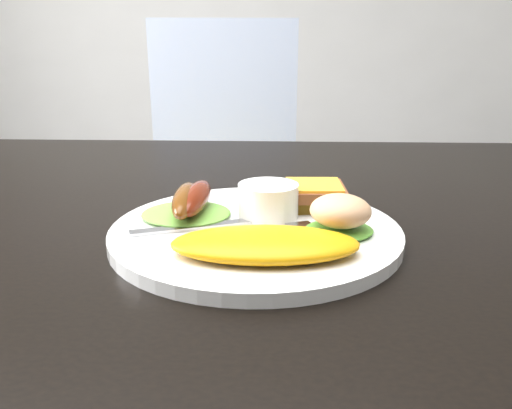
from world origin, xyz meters
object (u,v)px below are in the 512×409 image
dining_table (266,212)px  plate (256,232)px  person (246,124)px  dining_chair (219,210)px

dining_table → plate: 0.14m
person → plate: bearing=94.6°
plate → person: bearing=94.1°
dining_table → plate: bearing=-92.8°
plate → dining_table: bearing=87.2°
dining_chair → dining_table: bearing=-83.2°
dining_chair → plate: plate is taller
dining_chair → plate: size_ratio=1.66×
person → dining_chair: bearing=9.9°
dining_table → person: (-0.08, 0.87, -0.01)m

